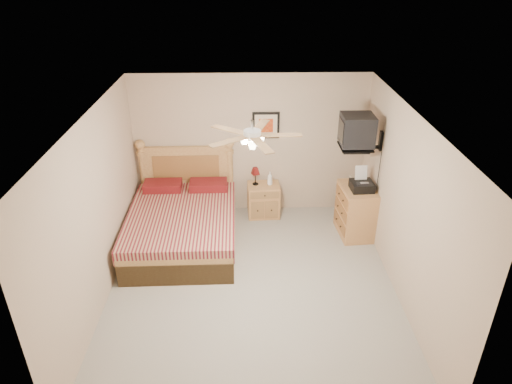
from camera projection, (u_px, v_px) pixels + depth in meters
floor at (253, 286)px, 6.48m from camera, size 4.50×4.50×0.00m
ceiling at (252, 118)px, 5.32m from camera, size 4.00×4.50×0.04m
wall_back at (250, 145)px, 7.89m from camera, size 4.00×0.04×2.50m
wall_front at (257, 342)px, 3.91m from camera, size 4.00×0.04×2.50m
wall_left at (97, 212)px, 5.86m from camera, size 0.04×4.50×2.50m
wall_right at (405, 209)px, 5.94m from camera, size 0.04×4.50×2.50m
bed at (181, 206)px, 7.12m from camera, size 1.68×2.19×1.40m
nightstand at (264, 200)px, 8.12m from camera, size 0.57×0.44×0.60m
table_lamp at (255, 176)px, 7.93m from camera, size 0.23×0.23×0.32m
lotion_bottle at (270, 178)px, 7.94m from camera, size 0.10×0.11×0.24m
framed_picture at (266, 125)px, 7.70m from camera, size 0.46×0.04×0.46m
dresser at (356, 211)px, 7.52m from camera, size 0.57×0.77×0.86m
fax_machine at (363, 179)px, 7.17m from camera, size 0.37×0.39×0.37m
magazine_lower at (353, 179)px, 7.56m from camera, size 0.26×0.30×0.02m
magazine_upper at (353, 178)px, 7.54m from camera, size 0.22×0.28×0.02m
wall_tv at (367, 132)px, 6.86m from camera, size 0.56×0.46×0.58m
ceiling_fan at (252, 135)px, 5.20m from camera, size 1.14×1.14×0.28m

